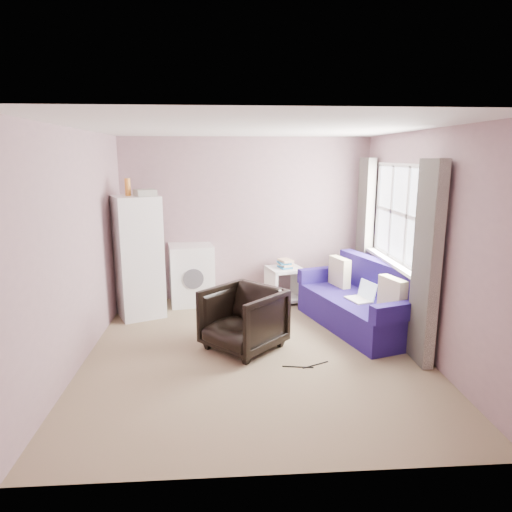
{
  "coord_description": "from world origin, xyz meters",
  "views": [
    {
      "loc": [
        -0.34,
        -4.91,
        2.21
      ],
      "look_at": [
        0.05,
        0.6,
        1.0
      ],
      "focal_mm": 32.0,
      "sensor_mm": 36.0,
      "label": 1
    }
  ],
  "objects_px": {
    "washing_machine": "(191,273)",
    "sofa": "(363,304)",
    "fridge": "(138,256)",
    "side_table": "(285,282)",
    "armchair": "(243,316)"
  },
  "relations": [
    {
      "from": "washing_machine",
      "to": "side_table",
      "type": "height_order",
      "value": "washing_machine"
    },
    {
      "from": "armchair",
      "to": "side_table",
      "type": "distance_m",
      "value": 1.85
    },
    {
      "from": "sofa",
      "to": "washing_machine",
      "type": "bearing_deg",
      "value": 135.67
    },
    {
      "from": "fridge",
      "to": "sofa",
      "type": "bearing_deg",
      "value": -36.34
    },
    {
      "from": "side_table",
      "to": "sofa",
      "type": "distance_m",
      "value": 1.42
    },
    {
      "from": "washing_machine",
      "to": "side_table",
      "type": "relative_size",
      "value": 1.34
    },
    {
      "from": "fridge",
      "to": "washing_machine",
      "type": "xyz_separation_m",
      "value": [
        0.68,
        0.53,
        -0.38
      ]
    },
    {
      "from": "armchair",
      "to": "washing_machine",
      "type": "distance_m",
      "value": 1.93
    },
    {
      "from": "armchair",
      "to": "fridge",
      "type": "height_order",
      "value": "fridge"
    },
    {
      "from": "fridge",
      "to": "sofa",
      "type": "height_order",
      "value": "fridge"
    },
    {
      "from": "fridge",
      "to": "armchair",
      "type": "bearing_deg",
      "value": -66.01
    },
    {
      "from": "fridge",
      "to": "side_table",
      "type": "relative_size",
      "value": 2.84
    },
    {
      "from": "washing_machine",
      "to": "sofa",
      "type": "xyz_separation_m",
      "value": [
        2.32,
        -1.18,
        -0.16
      ]
    },
    {
      "from": "armchair",
      "to": "sofa",
      "type": "xyz_separation_m",
      "value": [
        1.6,
        0.6,
        -0.09
      ]
    },
    {
      "from": "washing_machine",
      "to": "side_table",
      "type": "xyz_separation_m",
      "value": [
        1.43,
        -0.08,
        -0.16
      ]
    }
  ]
}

